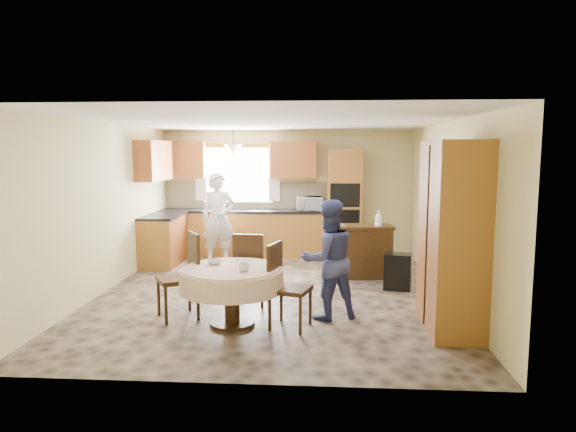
% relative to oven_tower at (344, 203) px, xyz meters
% --- Properties ---
extents(floor, '(5.00, 6.00, 0.01)m').
position_rel_oven_tower_xyz_m(floor, '(-1.15, -2.69, -1.06)').
color(floor, '#71604F').
rests_on(floor, ground).
extents(ceiling, '(5.00, 6.00, 0.01)m').
position_rel_oven_tower_xyz_m(ceiling, '(-1.15, -2.69, 1.44)').
color(ceiling, white).
rests_on(ceiling, wall_back).
extents(wall_back, '(5.00, 0.02, 2.50)m').
position_rel_oven_tower_xyz_m(wall_back, '(-1.15, 0.31, 0.19)').
color(wall_back, '#C8BC80').
rests_on(wall_back, floor).
extents(wall_front, '(5.00, 0.02, 2.50)m').
position_rel_oven_tower_xyz_m(wall_front, '(-1.15, -5.69, 0.19)').
color(wall_front, '#C8BC80').
rests_on(wall_front, floor).
extents(wall_left, '(0.02, 6.00, 2.50)m').
position_rel_oven_tower_xyz_m(wall_left, '(-3.65, -2.69, 0.19)').
color(wall_left, '#C8BC80').
rests_on(wall_left, floor).
extents(wall_right, '(0.02, 6.00, 2.50)m').
position_rel_oven_tower_xyz_m(wall_right, '(1.35, -2.69, 0.19)').
color(wall_right, '#C8BC80').
rests_on(wall_right, floor).
extents(window, '(1.40, 0.03, 1.10)m').
position_rel_oven_tower_xyz_m(window, '(-2.15, 0.29, 0.54)').
color(window, white).
rests_on(window, wall_back).
extents(curtain_left, '(0.22, 0.02, 1.15)m').
position_rel_oven_tower_xyz_m(curtain_left, '(-2.90, 0.24, 0.59)').
color(curtain_left, white).
rests_on(curtain_left, wall_back).
extents(curtain_right, '(0.22, 0.02, 1.15)m').
position_rel_oven_tower_xyz_m(curtain_right, '(-1.40, 0.24, 0.59)').
color(curtain_right, white).
rests_on(curtain_right, wall_back).
extents(base_cab_back, '(3.30, 0.60, 0.88)m').
position_rel_oven_tower_xyz_m(base_cab_back, '(-2.00, 0.01, -0.62)').
color(base_cab_back, '#B17C2F').
rests_on(base_cab_back, floor).
extents(counter_back, '(3.30, 0.64, 0.04)m').
position_rel_oven_tower_xyz_m(counter_back, '(-2.00, 0.01, -0.16)').
color(counter_back, black).
rests_on(counter_back, base_cab_back).
extents(base_cab_left, '(0.60, 1.20, 0.88)m').
position_rel_oven_tower_xyz_m(base_cab_left, '(-3.35, -0.89, -0.62)').
color(base_cab_left, '#B17C2F').
rests_on(base_cab_left, floor).
extents(counter_left, '(0.64, 1.20, 0.04)m').
position_rel_oven_tower_xyz_m(counter_left, '(-3.35, -0.89, -0.16)').
color(counter_left, black).
rests_on(counter_left, base_cab_left).
extents(backsplash, '(3.30, 0.02, 0.55)m').
position_rel_oven_tower_xyz_m(backsplash, '(-2.00, 0.30, 0.12)').
color(backsplash, beige).
rests_on(backsplash, wall_back).
extents(wall_cab_left, '(0.85, 0.33, 0.72)m').
position_rel_oven_tower_xyz_m(wall_cab_left, '(-3.20, 0.15, 0.85)').
color(wall_cab_left, '#B65E2D').
rests_on(wall_cab_left, wall_back).
extents(wall_cab_right, '(0.90, 0.33, 0.72)m').
position_rel_oven_tower_xyz_m(wall_cab_right, '(-1.00, 0.15, 0.85)').
color(wall_cab_right, '#B65E2D').
rests_on(wall_cab_right, wall_back).
extents(wall_cab_side, '(0.33, 1.20, 0.72)m').
position_rel_oven_tower_xyz_m(wall_cab_side, '(-3.48, -0.89, 0.85)').
color(wall_cab_side, '#B65E2D').
rests_on(wall_cab_side, wall_left).
extents(oven_tower, '(0.66, 0.62, 2.12)m').
position_rel_oven_tower_xyz_m(oven_tower, '(0.00, 0.00, 0.00)').
color(oven_tower, '#B17C2F').
rests_on(oven_tower, floor).
extents(oven_upper, '(0.56, 0.01, 0.45)m').
position_rel_oven_tower_xyz_m(oven_upper, '(0.00, -0.31, 0.19)').
color(oven_upper, black).
rests_on(oven_upper, oven_tower).
extents(oven_lower, '(0.56, 0.01, 0.45)m').
position_rel_oven_tower_xyz_m(oven_lower, '(0.00, -0.31, -0.31)').
color(oven_lower, black).
rests_on(oven_lower, oven_tower).
extents(pendant, '(0.36, 0.36, 0.18)m').
position_rel_oven_tower_xyz_m(pendant, '(-2.15, -0.19, 1.06)').
color(pendant, beige).
rests_on(pendant, ceiling).
extents(sideboard, '(1.19, 0.58, 0.82)m').
position_rel_oven_tower_xyz_m(sideboard, '(0.15, -1.66, -0.65)').
color(sideboard, '#3D2710').
rests_on(sideboard, floor).
extents(space_heater, '(0.45, 0.36, 0.55)m').
position_rel_oven_tower_xyz_m(space_heater, '(0.72, -2.38, -0.79)').
color(space_heater, black).
rests_on(space_heater, floor).
extents(cupboard, '(0.58, 1.15, 2.20)m').
position_rel_oven_tower_xyz_m(cupboard, '(1.07, -4.11, 0.04)').
color(cupboard, '#B17C2F').
rests_on(cupboard, floor).
extents(dining_table, '(1.24, 1.24, 0.70)m').
position_rel_oven_tower_xyz_m(dining_table, '(-1.50, -4.11, -0.51)').
color(dining_table, '#3D2710').
rests_on(dining_table, floor).
extents(chair_left, '(0.64, 0.64, 1.07)m').
position_rel_oven_tower_xyz_m(chair_left, '(-2.15, -3.87, -0.47)').
color(chair_left, '#3D2710').
rests_on(chair_left, floor).
extents(chair_back, '(0.48, 0.48, 1.00)m').
position_rel_oven_tower_xyz_m(chair_back, '(-1.39, -3.33, -0.51)').
color(chair_back, '#3D2710').
rests_on(chair_back, floor).
extents(chair_right, '(0.54, 0.54, 1.01)m').
position_rel_oven_tower_xyz_m(chair_right, '(-0.88, -4.16, -0.50)').
color(chair_right, '#3D2710').
rests_on(chair_right, floor).
extents(framed_picture, '(0.06, 0.58, 0.48)m').
position_rel_oven_tower_xyz_m(framed_picture, '(1.32, -1.28, 0.65)').
color(framed_picture, gold).
rests_on(framed_picture, wall_right).
extents(microwave, '(0.53, 0.38, 0.28)m').
position_rel_oven_tower_xyz_m(microwave, '(-0.68, -0.04, -0.00)').
color(microwave, silver).
rests_on(microwave, counter_back).
extents(person_sink, '(0.71, 0.57, 1.69)m').
position_rel_oven_tower_xyz_m(person_sink, '(-2.33, -0.85, -0.22)').
color(person_sink, silver).
rests_on(person_sink, floor).
extents(person_dining, '(0.89, 0.81, 1.49)m').
position_rel_oven_tower_xyz_m(person_dining, '(-0.35, -3.79, -0.31)').
color(person_dining, navy).
rests_on(person_dining, floor).
extents(bowl_sideboard, '(0.26, 0.26, 0.06)m').
position_rel_oven_tower_xyz_m(bowl_sideboard, '(-0.18, -1.66, -0.21)').
color(bowl_sideboard, '#B2B2B2').
rests_on(bowl_sideboard, sideboard).
extents(bottle_sideboard, '(0.15, 0.15, 0.30)m').
position_rel_oven_tower_xyz_m(bottle_sideboard, '(0.49, -1.66, -0.09)').
color(bottle_sideboard, silver).
rests_on(bottle_sideboard, sideboard).
extents(cup_table, '(0.15, 0.15, 0.10)m').
position_rel_oven_tower_xyz_m(cup_table, '(-1.33, -4.31, -0.31)').
color(cup_table, '#B2B2B2').
rests_on(cup_table, dining_table).
extents(bowl_table, '(0.20, 0.20, 0.05)m').
position_rel_oven_tower_xyz_m(bowl_table, '(-1.74, -3.96, -0.33)').
color(bowl_table, '#B2B2B2').
rests_on(bowl_table, dining_table).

